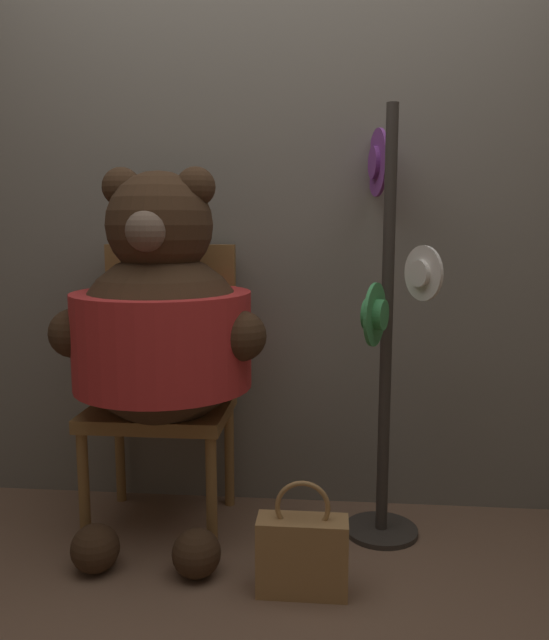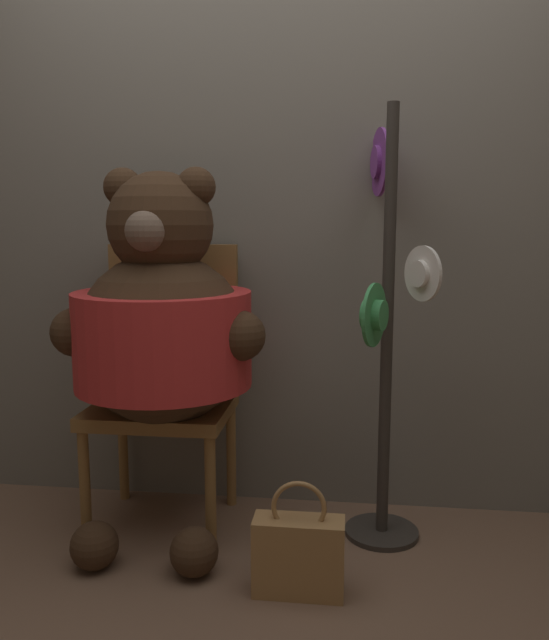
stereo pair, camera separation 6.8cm
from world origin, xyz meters
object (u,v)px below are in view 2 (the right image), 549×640
object	(u,v)px
teddy_bear	(162,327)
hat_display_rack	(386,332)
chair	(167,375)
handbag_on_ground	(299,554)

from	to	relation	value
teddy_bear	hat_display_rack	size ratio (longest dim) A/B	0.86
chair	handbag_on_ground	distance (m)	0.88
chair	teddy_bear	bearing A→B (deg)	-77.26
hat_display_rack	handbag_on_ground	size ratio (longest dim) A/B	4.20
chair	handbag_on_ground	bearing A→B (deg)	-41.58
chair	teddy_bear	distance (m)	0.28
teddy_bear	handbag_on_ground	size ratio (longest dim) A/B	3.63
hat_display_rack	handbag_on_ground	distance (m)	0.82
chair	teddy_bear	size ratio (longest dim) A/B	0.80
chair	hat_display_rack	size ratio (longest dim) A/B	0.69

